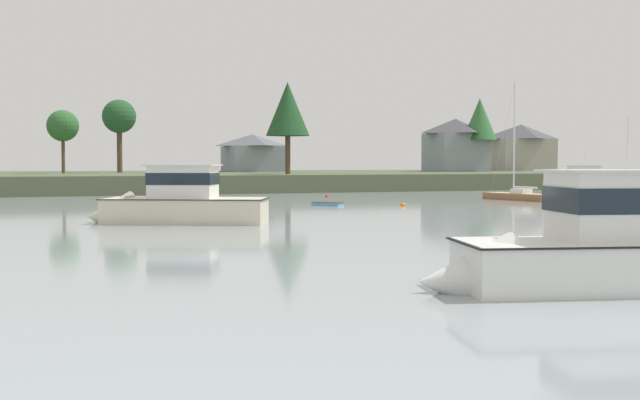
# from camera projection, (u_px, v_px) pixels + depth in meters

# --- Properties ---
(far_shore_bank) EXTENTS (233.68, 51.13, 2.00)m
(far_shore_bank) POSITION_uv_depth(u_px,v_px,m) (152.00, 180.00, 103.92)
(far_shore_bank) COLOR #4C563D
(far_shore_bank) RESTS_ON ground
(cruiser_cream) EXTENTS (10.63, 7.01, 5.77)m
(cruiser_cream) POSITION_uv_depth(u_px,v_px,m) (170.00, 209.00, 42.92)
(cruiser_cream) COLOR beige
(cruiser_cream) RESTS_ON ground
(dinghy_skyblue) EXTENTS (2.42, 2.61, 0.41)m
(dinghy_skyblue) POSITION_uv_depth(u_px,v_px,m) (328.00, 204.00, 59.97)
(dinghy_skyblue) COLOR #669ECC
(dinghy_skyblue) RESTS_ON ground
(sailboat_wood) EXTENTS (3.48, 7.17, 11.05)m
(sailboat_wood) POSITION_uv_depth(u_px,v_px,m) (518.00, 198.00, 68.74)
(sailboat_wood) COLOR brown
(sailboat_wood) RESTS_ON ground
(cruiser_yellow) EXTENTS (8.93, 8.09, 5.29)m
(cruiser_yellow) POSITION_uv_depth(u_px,v_px,m) (591.00, 187.00, 81.37)
(cruiser_yellow) COLOR gold
(cruiser_yellow) RESTS_ON ground
(cruiser_white) EXTENTS (10.67, 5.00, 5.57)m
(cruiser_white) POSITION_uv_depth(u_px,v_px,m) (599.00, 260.00, 20.35)
(cruiser_white) COLOR white
(cruiser_white) RESTS_ON ground
(mooring_buoy_red) EXTENTS (0.34, 0.34, 0.39)m
(mooring_buoy_red) POSITION_uv_depth(u_px,v_px,m) (327.00, 197.00, 74.60)
(mooring_buoy_red) COLOR red
(mooring_buoy_red) RESTS_ON ground
(mooring_buoy_orange) EXTENTS (0.39, 0.39, 0.44)m
(mooring_buoy_orange) POSITION_uv_depth(u_px,v_px,m) (403.00, 205.00, 59.55)
(mooring_buoy_orange) COLOR orange
(mooring_buoy_orange) RESTS_ON ground
(shore_tree_far_left) EXTENTS (4.56, 4.56, 9.93)m
(shore_tree_far_left) POSITION_uv_depth(u_px,v_px,m) (119.00, 117.00, 103.83)
(shore_tree_far_left) COLOR brown
(shore_tree_far_left) RESTS_ON far_shore_bank
(shore_tree_center) EXTENTS (5.21, 5.21, 10.94)m
(shore_tree_center) POSITION_uv_depth(u_px,v_px,m) (288.00, 109.00, 90.87)
(shore_tree_center) COLOR brown
(shore_tree_center) RESTS_ON far_shore_bank
(shore_tree_left) EXTENTS (5.18, 5.18, 11.11)m
(shore_tree_left) POSITION_uv_depth(u_px,v_px,m) (480.00, 120.00, 115.69)
(shore_tree_left) COLOR brown
(shore_tree_left) RESTS_ON far_shore_bank
(shore_tree_inland_b) EXTENTS (4.04, 4.04, 8.13)m
(shore_tree_inland_b) POSITION_uv_depth(u_px,v_px,m) (63.00, 126.00, 98.27)
(shore_tree_inland_b) COLOR brown
(shore_tree_inland_b) RESTS_ON far_shore_bank
(cottage_behind_trees) EXTENTS (8.55, 7.96, 8.09)m
(cottage_behind_trees) POSITION_uv_depth(u_px,v_px,m) (456.00, 144.00, 117.36)
(cottage_behind_trees) COLOR gray
(cottage_behind_trees) RESTS_ON far_shore_bank
(cottage_near_water) EXTENTS (11.07, 6.73, 7.81)m
(cottage_near_water) POSITION_uv_depth(u_px,v_px,m) (521.00, 147.00, 129.87)
(cottage_near_water) COLOR #9E998E
(cottage_near_water) RESTS_ON far_shore_bank
(cottage_hillside) EXTENTS (8.30, 10.71, 5.66)m
(cottage_hillside) POSITION_uv_depth(u_px,v_px,m) (253.00, 152.00, 115.97)
(cottage_hillside) COLOR gray
(cottage_hillside) RESTS_ON far_shore_bank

